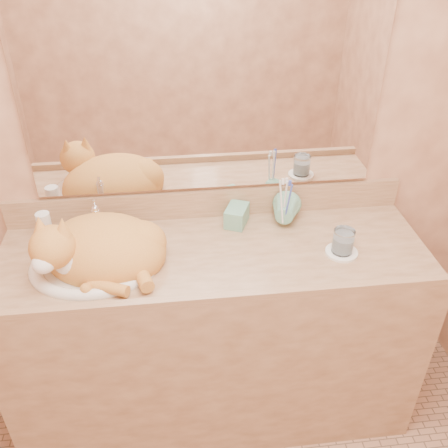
{
  "coord_description": "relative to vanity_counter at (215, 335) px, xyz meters",
  "views": [
    {
      "loc": [
        -0.14,
        -0.74,
        1.97
      ],
      "look_at": [
        0.03,
        0.7,
        0.99
      ],
      "focal_mm": 40.0,
      "sensor_mm": 36.0,
      "label": 1
    }
  ],
  "objects": [
    {
      "name": "wall_back",
      "position": [
        0.0,
        0.28,
        0.82
      ],
      "size": [
        2.4,
        0.02,
        2.5
      ],
      "primitive_type": "cube",
      "color": "#9B6246",
      "rests_on": "ground"
    },
    {
      "name": "vanity_counter",
      "position": [
        0.0,
        0.0,
        0.0
      ],
      "size": [
        1.6,
        0.55,
        0.85
      ],
      "primitive_type": null,
      "color": "brown",
      "rests_on": "floor"
    },
    {
      "name": "mirror",
      "position": [
        0.0,
        0.26,
        0.97
      ],
      "size": [
        1.3,
        0.02,
        0.8
      ],
      "primitive_type": "cube",
      "color": "white",
      "rests_on": "wall_back"
    },
    {
      "name": "sink_basin",
      "position": [
        -0.43,
        -0.02,
        0.5
      ],
      "size": [
        0.48,
        0.41,
        0.14
      ],
      "primitive_type": null,
      "rotation": [
        0.0,
        0.0,
        0.07
      ],
      "color": "white",
      "rests_on": "vanity_counter"
    },
    {
      "name": "faucet",
      "position": [
        -0.43,
        0.15,
        0.5
      ],
      "size": [
        0.04,
        0.11,
        0.15
      ],
      "primitive_type": null,
      "rotation": [
        0.0,
        0.0,
        -0.01
      ],
      "color": "white",
      "rests_on": "vanity_counter"
    },
    {
      "name": "cat",
      "position": [
        -0.41,
        -0.01,
        0.5
      ],
      "size": [
        0.52,
        0.46,
        0.24
      ],
      "primitive_type": null,
      "rotation": [
        0.0,
        0.0,
        -0.24
      ],
      "color": "#BE732C",
      "rests_on": "sink_basin"
    },
    {
      "name": "soap_dispenser",
      "position": [
        0.09,
        0.14,
        0.51
      ],
      "size": [
        0.1,
        0.1,
        0.17
      ],
      "primitive_type": "imported",
      "rotation": [
        0.0,
        0.0,
        -0.41
      ],
      "color": "#6AAB8E",
      "rests_on": "vanity_counter"
    },
    {
      "name": "toothbrush_cup",
      "position": [
        0.29,
        0.12,
        0.48
      ],
      "size": [
        0.15,
        0.15,
        0.11
      ],
      "primitive_type": "imported",
      "rotation": [
        0.0,
        0.0,
        -0.34
      ],
      "color": "#6AAB8E",
      "rests_on": "vanity_counter"
    },
    {
      "name": "toothbrushes",
      "position": [
        0.29,
        0.12,
        0.56
      ],
      "size": [
        0.04,
        0.04,
        0.23
      ],
      "primitive_type": null,
      "color": "white",
      "rests_on": "toothbrush_cup"
    },
    {
      "name": "saucer",
      "position": [
        0.47,
        -0.05,
        0.43
      ],
      "size": [
        0.12,
        0.12,
        0.01
      ],
      "primitive_type": "cylinder",
      "color": "white",
      "rests_on": "vanity_counter"
    },
    {
      "name": "water_glass",
      "position": [
        0.47,
        -0.05,
        0.48
      ],
      "size": [
        0.08,
        0.08,
        0.09
      ],
      "primitive_type": "cylinder",
      "color": "silver",
      "rests_on": "saucer"
    },
    {
      "name": "lotion_bottle",
      "position": [
        -0.62,
        0.15,
        0.49
      ],
      "size": [
        0.05,
        0.05,
        0.13
      ],
      "primitive_type": "cylinder",
      "color": "white",
      "rests_on": "vanity_counter"
    }
  ]
}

